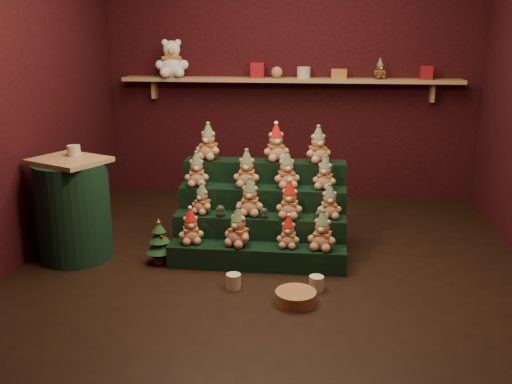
# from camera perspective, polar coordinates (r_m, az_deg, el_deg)

# --- Properties ---
(ground) EXTENTS (4.00, 4.00, 0.00)m
(ground) POSITION_cam_1_polar(r_m,az_deg,el_deg) (4.66, 1.76, -6.99)
(ground) COLOR black
(ground) RESTS_ON ground
(back_wall) EXTENTS (4.00, 0.10, 2.80)m
(back_wall) POSITION_cam_1_polar(r_m,az_deg,el_deg) (6.35, 3.47, 12.15)
(back_wall) COLOR black
(back_wall) RESTS_ON ground
(front_wall) EXTENTS (4.00, 0.10, 2.80)m
(front_wall) POSITION_cam_1_polar(r_m,az_deg,el_deg) (2.29, -2.29, 5.57)
(front_wall) COLOR black
(front_wall) RESTS_ON ground
(left_wall) EXTENTS (0.10, 4.00, 2.80)m
(left_wall) POSITION_cam_1_polar(r_m,az_deg,el_deg) (4.92, -23.00, 9.87)
(left_wall) COLOR black
(left_wall) RESTS_ON ground
(back_shelf) EXTENTS (3.60, 0.26, 0.24)m
(back_shelf) POSITION_cam_1_polar(r_m,az_deg,el_deg) (6.18, 3.36, 11.07)
(back_shelf) COLOR tan
(back_shelf) RESTS_ON ground
(riser_tier_front) EXTENTS (1.40, 0.22, 0.18)m
(riser_tier_front) POSITION_cam_1_polar(r_m,az_deg,el_deg) (4.52, 0.05, -6.50)
(riser_tier_front) COLOR black
(riser_tier_front) RESTS_ON ground
(riser_tier_midfront) EXTENTS (1.40, 0.22, 0.36)m
(riser_tier_midfront) POSITION_cam_1_polar(r_m,az_deg,el_deg) (4.69, 0.36, -4.47)
(riser_tier_midfront) COLOR black
(riser_tier_midfront) RESTS_ON ground
(riser_tier_midback) EXTENTS (1.40, 0.22, 0.54)m
(riser_tier_midback) POSITION_cam_1_polar(r_m,az_deg,el_deg) (4.86, 0.64, -2.58)
(riser_tier_midback) COLOR black
(riser_tier_midback) RESTS_ON ground
(riser_tier_back) EXTENTS (1.40, 0.22, 0.72)m
(riser_tier_back) POSITION_cam_1_polar(r_m,az_deg,el_deg) (5.05, 0.90, -0.82)
(riser_tier_back) COLOR black
(riser_tier_back) RESTS_ON ground
(teddy_0) EXTENTS (0.25, 0.23, 0.28)m
(teddy_0) POSITION_cam_1_polar(r_m,az_deg,el_deg) (4.53, -6.55, -3.42)
(teddy_0) COLOR tan
(teddy_0) RESTS_ON riser_tier_front
(teddy_1) EXTENTS (0.29, 0.28, 0.31)m
(teddy_1) POSITION_cam_1_polar(r_m,az_deg,el_deg) (4.45, -1.79, -3.49)
(teddy_1) COLOR tan
(teddy_1) RESTS_ON riser_tier_front
(teddy_2) EXTENTS (0.19, 0.18, 0.25)m
(teddy_2) POSITION_cam_1_polar(r_m,az_deg,el_deg) (4.43, 3.26, -3.99)
(teddy_2) COLOR tan
(teddy_2) RESTS_ON riser_tier_front
(teddy_3) EXTENTS (0.26, 0.24, 0.31)m
(teddy_3) POSITION_cam_1_polar(r_m,az_deg,el_deg) (4.40, 6.66, -3.83)
(teddy_3) COLOR tan
(teddy_3) RESTS_ON riser_tier_front
(teddy_4) EXTENTS (0.23, 0.22, 0.25)m
(teddy_4) POSITION_cam_1_polar(r_m,az_deg,el_deg) (4.67, -5.40, -0.65)
(teddy_4) COLOR tan
(teddy_4) RESTS_ON riser_tier_midfront
(teddy_5) EXTENTS (0.23, 0.21, 0.31)m
(teddy_5) POSITION_cam_1_polar(r_m,az_deg,el_deg) (4.60, -0.60, -0.48)
(teddy_5) COLOR tan
(teddy_5) RESTS_ON riser_tier_midfront
(teddy_6) EXTENTS (0.24, 0.22, 0.30)m
(teddy_6) POSITION_cam_1_polar(r_m,az_deg,el_deg) (4.55, 3.39, -0.77)
(teddy_6) COLOR tan
(teddy_6) RESTS_ON riser_tier_midfront
(teddy_7) EXTENTS (0.22, 0.21, 0.27)m
(teddy_7) POSITION_cam_1_polar(r_m,az_deg,el_deg) (4.57, 7.34, -0.94)
(teddy_7) COLOR tan
(teddy_7) RESTS_ON riser_tier_midfront
(teddy_8) EXTENTS (0.23, 0.21, 0.29)m
(teddy_8) POSITION_cam_1_polar(r_m,az_deg,el_deg) (4.82, -5.96, 2.27)
(teddy_8) COLOR tan
(teddy_8) RESTS_ON riser_tier_midback
(teddy_9) EXTENTS (0.22, 0.20, 0.31)m
(teddy_9) POSITION_cam_1_polar(r_m,az_deg,el_deg) (4.77, -0.94, 2.34)
(teddy_9) COLOR tan
(teddy_9) RESTS_ON riser_tier_midback
(teddy_10) EXTENTS (0.26, 0.25, 0.30)m
(teddy_10) POSITION_cam_1_polar(r_m,az_deg,el_deg) (4.75, 3.09, 2.23)
(teddy_10) COLOR tan
(teddy_10) RESTS_ON riser_tier_midback
(teddy_11) EXTENTS (0.24, 0.22, 0.27)m
(teddy_11) POSITION_cam_1_polar(r_m,az_deg,el_deg) (4.73, 6.92, 1.92)
(teddy_11) COLOR tan
(teddy_11) RESTS_ON riser_tier_midback
(teddy_12) EXTENTS (0.27, 0.25, 0.31)m
(teddy_12) POSITION_cam_1_polar(r_m,az_deg,el_deg) (4.99, -4.79, 5.03)
(teddy_12) COLOR tan
(teddy_12) RESTS_ON riser_tier_back
(teddy_13) EXTENTS (0.28, 0.26, 0.31)m
(teddy_13) POSITION_cam_1_polar(r_m,az_deg,el_deg) (4.92, 2.01, 4.93)
(teddy_13) COLOR tan
(teddy_13) RESTS_ON riser_tier_back
(teddy_14) EXTENTS (0.28, 0.26, 0.30)m
(teddy_14) POSITION_cam_1_polar(r_m,az_deg,el_deg) (4.89, 6.22, 4.73)
(teddy_14) COLOR tan
(teddy_14) RESTS_ON riser_tier_back
(snow_globe_a) EXTENTS (0.07, 0.07, 0.10)m
(snow_globe_a) POSITION_cam_1_polar(r_m,az_deg,el_deg) (4.60, -3.57, -1.89)
(snow_globe_a) COLOR black
(snow_globe_a) RESTS_ON riser_tier_midfront
(snow_globe_b) EXTENTS (0.06, 0.06, 0.09)m
(snow_globe_b) POSITION_cam_1_polar(r_m,az_deg,el_deg) (4.55, 0.81, -2.11)
(snow_globe_b) COLOR black
(snow_globe_b) RESTS_ON riser_tier_midfront
(snow_globe_c) EXTENTS (0.06, 0.06, 0.08)m
(snow_globe_c) POSITION_cam_1_polar(r_m,az_deg,el_deg) (4.53, 6.21, -2.34)
(snow_globe_c) COLOR black
(snow_globe_c) RESTS_ON riser_tier_midfront
(side_table) EXTENTS (0.69, 0.64, 0.84)m
(side_table) POSITION_cam_1_polar(r_m,az_deg,el_deg) (4.84, -17.77, -1.66)
(side_table) COLOR tan
(side_table) RESTS_ON ground
(table_ornament) EXTENTS (0.10, 0.10, 0.08)m
(table_ornament) POSITION_cam_1_polar(r_m,az_deg,el_deg) (4.82, -17.76, 3.98)
(table_ornament) COLOR beige
(table_ornament) RESTS_ON side_table
(mini_christmas_tree) EXTENTS (0.22, 0.22, 0.38)m
(mini_christmas_tree) POSITION_cam_1_polar(r_m,az_deg,el_deg) (4.63, -9.64, -4.91)
(mini_christmas_tree) COLOR #49271A
(mini_christmas_tree) RESTS_ON ground
(mug_left) EXTENTS (0.11, 0.11, 0.11)m
(mug_left) POSITION_cam_1_polar(r_m,az_deg,el_deg) (4.19, -2.27, -8.90)
(mug_left) COLOR beige
(mug_left) RESTS_ON ground
(mug_right) EXTENTS (0.11, 0.11, 0.11)m
(mug_right) POSITION_cam_1_polar(r_m,az_deg,el_deg) (4.18, 6.06, -9.06)
(mug_right) COLOR beige
(mug_right) RESTS_ON ground
(wicker_basket) EXTENTS (0.35, 0.35, 0.09)m
(wicker_basket) POSITION_cam_1_polar(r_m,az_deg,el_deg) (3.98, 4.00, -10.47)
(wicker_basket) COLOR #A37041
(wicker_basket) RESTS_ON ground
(white_bear) EXTENTS (0.42, 0.39, 0.50)m
(white_bear) POSITION_cam_1_polar(r_m,az_deg,el_deg) (6.33, -8.43, 13.54)
(white_bear) COLOR white
(white_bear) RESTS_ON back_shelf
(brown_bear) EXTENTS (0.18, 0.18, 0.20)m
(brown_bear) POSITION_cam_1_polar(r_m,az_deg,el_deg) (6.16, 12.28, 11.91)
(brown_bear) COLOR #54361C
(brown_bear) RESTS_ON back_shelf
(gift_tin_red_a) EXTENTS (0.14, 0.14, 0.16)m
(gift_tin_red_a) POSITION_cam_1_polar(r_m,az_deg,el_deg) (6.18, 0.17, 12.08)
(gift_tin_red_a) COLOR #A61923
(gift_tin_red_a) RESTS_ON back_shelf
(gift_tin_cream) EXTENTS (0.14, 0.14, 0.12)m
(gift_tin_cream) POSITION_cam_1_polar(r_m,az_deg,el_deg) (6.15, 4.80, 11.82)
(gift_tin_cream) COLOR beige
(gift_tin_cream) RESTS_ON back_shelf
(gift_tin_red_b) EXTENTS (0.12, 0.12, 0.14)m
(gift_tin_red_b) POSITION_cam_1_polar(r_m,az_deg,el_deg) (6.23, 16.64, 11.37)
(gift_tin_red_b) COLOR #A61923
(gift_tin_red_b) RESTS_ON back_shelf
(shelf_plush_ball) EXTENTS (0.12, 0.12, 0.12)m
(shelf_plush_ball) POSITION_cam_1_polar(r_m,az_deg,el_deg) (6.16, 2.11, 11.87)
(shelf_plush_ball) COLOR tan
(shelf_plush_ball) RESTS_ON back_shelf
(scarf_gift_box) EXTENTS (0.16, 0.10, 0.10)m
(scarf_gift_box) POSITION_cam_1_polar(r_m,az_deg,el_deg) (6.15, 8.29, 11.61)
(scarf_gift_box) COLOR #DB501F
(scarf_gift_box) RESTS_ON back_shelf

